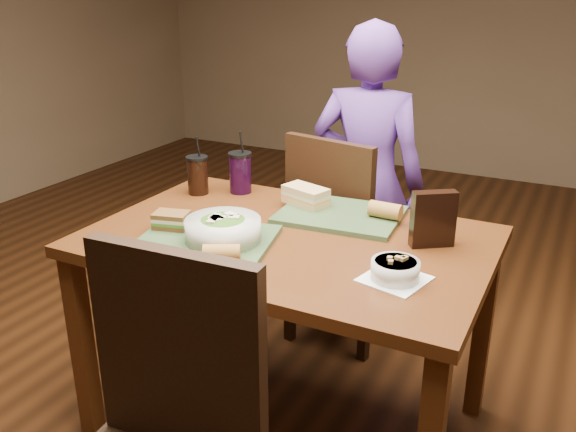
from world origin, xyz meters
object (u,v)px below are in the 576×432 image
object	(u,v)px
baguette_near	(222,253)
baguette_far	(385,210)
sandwich_far	(306,196)
chip_bag	(433,219)
dining_table	(288,261)
tray_far	(340,215)
chair_far	(336,232)
diner	(367,183)
salad_bowl	(223,228)
soup_bowl	(395,270)
cup_cola	(198,175)
tray_near	(207,240)
cup_berry	(240,172)
sandwich_near	(171,220)

from	to	relation	value
baguette_near	baguette_far	world-z (taller)	baguette_far
sandwich_far	chip_bag	size ratio (longest dim) A/B	1.02
dining_table	tray_far	distance (m)	0.27
chair_far	diner	world-z (taller)	diner
diner	baguette_near	distance (m)	1.11
salad_bowl	sandwich_far	xyz separation A→B (m)	(0.09, 0.42, -0.01)
tray_far	salad_bowl	bearing A→B (deg)	-120.66
chip_bag	chair_far	bearing A→B (deg)	102.94
sandwich_far	baguette_far	xyz separation A→B (m)	(0.31, -0.00, -0.00)
diner	soup_bowl	distance (m)	1.05
baguette_near	cup_cola	size ratio (longest dim) A/B	0.46
chair_far	dining_table	bearing A→B (deg)	-83.23
tray_near	soup_bowl	distance (m)	0.62
soup_bowl	sandwich_far	world-z (taller)	sandwich_far
chair_far	baguette_far	size ratio (longest dim) A/B	8.53
tray_near	baguette_near	bearing A→B (deg)	-42.73
dining_table	tray_far	bearing A→B (deg)	69.61
chair_far	tray_near	distance (m)	0.81
sandwich_far	cup_berry	distance (m)	0.32
chair_far	sandwich_near	distance (m)	0.84
tray_far	sandwich_near	bearing A→B (deg)	-139.05
cup_berry	salad_bowl	bearing A→B (deg)	-64.80
dining_table	sandwich_far	bearing A→B (deg)	102.96
cup_berry	soup_bowl	bearing A→B (deg)	-30.68
chip_bag	baguette_near	bearing A→B (deg)	-174.02
baguette_near	salad_bowl	bearing A→B (deg)	121.15
tray_near	chip_bag	xyz separation A→B (m)	(0.65, 0.30, 0.08)
soup_bowl	sandwich_far	bearing A→B (deg)	139.07
chair_far	salad_bowl	bearing A→B (deg)	-95.75
diner	sandwich_near	xyz separation A→B (m)	(-0.34, -0.96, 0.10)
sandwich_far	chip_bag	world-z (taller)	chip_bag
diner	sandwich_near	world-z (taller)	diner
chair_far	sandwich_far	size ratio (longest dim) A/B	5.18
baguette_far	chip_bag	distance (m)	0.23
chair_far	baguette_near	distance (m)	0.94
soup_bowl	baguette_far	size ratio (longest dim) A/B	1.79
cup_cola	cup_berry	bearing A→B (deg)	32.14
salad_bowl	cup_cola	world-z (taller)	cup_cola
dining_table	tray_near	size ratio (longest dim) A/B	3.10
tray_far	sandwich_near	distance (m)	0.59
salad_bowl	sandwich_far	distance (m)	0.43
dining_table	cup_berry	size ratio (longest dim) A/B	5.22
tray_far	sandwich_far	world-z (taller)	sandwich_far
dining_table	baguette_near	world-z (taller)	baguette_near
chair_far	sandwich_far	bearing A→B (deg)	-88.12
baguette_far	baguette_near	bearing A→B (deg)	-119.06
salad_bowl	baguette_far	xyz separation A→B (m)	(0.39, 0.42, -0.01)
chip_bag	diner	bearing A→B (deg)	89.38
baguette_near	baguette_far	xyz separation A→B (m)	(0.31, 0.56, 0.00)
salad_bowl	baguette_near	world-z (taller)	salad_bowl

